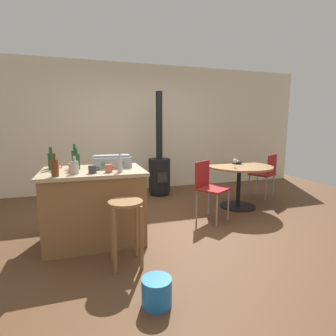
{
  "coord_description": "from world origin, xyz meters",
  "views": [
    {
      "loc": [
        -1.1,
        -3.42,
        1.41
      ],
      "look_at": [
        0.08,
        0.31,
        0.77
      ],
      "focal_mm": 28.22,
      "sensor_mm": 36.0,
      "label": 1
    }
  ],
  "objects_px": {
    "toolbox": "(112,162)",
    "wine_glass": "(235,161)",
    "cup_0": "(109,168)",
    "cup_1": "(93,169)",
    "serving_bowl": "(237,162)",
    "cup_3": "(56,167)",
    "cup_2": "(73,168)",
    "plastic_bucket": "(157,292)",
    "bottle_0": "(55,168)",
    "bottle_1": "(75,167)",
    "bottle_3": "(77,161)",
    "folding_chair_far": "(265,172)",
    "bottle_4": "(51,160)",
    "kitchen_island": "(95,205)",
    "bottle_6": "(75,159)",
    "wooden_stool": "(126,218)",
    "wood_stove": "(159,170)",
    "bottle_2": "(52,161)",
    "bottle_5": "(120,164)",
    "folding_chair_near": "(209,185)"
  },
  "relations": [
    {
      "from": "toolbox",
      "to": "wine_glass",
      "type": "height_order",
      "value": "toolbox"
    },
    {
      "from": "cup_0",
      "to": "cup_1",
      "type": "xyz_separation_m",
      "value": [
        -0.18,
        -0.0,
        -0.0
      ]
    },
    {
      "from": "cup_1",
      "to": "serving_bowl",
      "type": "height_order",
      "value": "cup_1"
    },
    {
      "from": "cup_1",
      "to": "cup_3",
      "type": "xyz_separation_m",
      "value": [
        -0.4,
        0.25,
        0.01
      ]
    },
    {
      "from": "cup_2",
      "to": "plastic_bucket",
      "type": "relative_size",
      "value": 0.49
    },
    {
      "from": "cup_0",
      "to": "serving_bowl",
      "type": "distance_m",
      "value": 2.57
    },
    {
      "from": "bottle_0",
      "to": "cup_2",
      "type": "bearing_deg",
      "value": 54.25
    },
    {
      "from": "bottle_1",
      "to": "bottle_3",
      "type": "height_order",
      "value": "bottle_3"
    },
    {
      "from": "folding_chair_far",
      "to": "bottle_4",
      "type": "bearing_deg",
      "value": -169.35
    },
    {
      "from": "bottle_4",
      "to": "kitchen_island",
      "type": "bearing_deg",
      "value": -29.69
    },
    {
      "from": "bottle_3",
      "to": "cup_1",
      "type": "distance_m",
      "value": 0.38
    },
    {
      "from": "folding_chair_far",
      "to": "toolbox",
      "type": "relative_size",
      "value": 1.87
    },
    {
      "from": "bottle_4",
      "to": "cup_2",
      "type": "height_order",
      "value": "bottle_4"
    },
    {
      "from": "bottle_3",
      "to": "bottle_6",
      "type": "height_order",
      "value": "bottle_6"
    },
    {
      "from": "toolbox",
      "to": "serving_bowl",
      "type": "xyz_separation_m",
      "value": [
        2.26,
        0.71,
        -0.19
      ]
    },
    {
      "from": "wooden_stool",
      "to": "folding_chair_far",
      "type": "relative_size",
      "value": 0.77
    },
    {
      "from": "wood_stove",
      "to": "bottle_2",
      "type": "relative_size",
      "value": 7.6
    },
    {
      "from": "bottle_1",
      "to": "bottle_2",
      "type": "distance_m",
      "value": 0.45
    },
    {
      "from": "cup_0",
      "to": "bottle_6",
      "type": "bearing_deg",
      "value": 128.52
    },
    {
      "from": "bottle_2",
      "to": "bottle_3",
      "type": "relative_size",
      "value": 1.05
    },
    {
      "from": "bottle_6",
      "to": "plastic_bucket",
      "type": "relative_size",
      "value": 1.24
    },
    {
      "from": "wine_glass",
      "to": "bottle_6",
      "type": "bearing_deg",
      "value": -174.19
    },
    {
      "from": "bottle_6",
      "to": "cup_2",
      "type": "relative_size",
      "value": 2.54
    },
    {
      "from": "kitchen_island",
      "to": "bottle_5",
      "type": "xyz_separation_m",
      "value": [
        0.29,
        -0.26,
        0.53
      ]
    },
    {
      "from": "kitchen_island",
      "to": "cup_3",
      "type": "bearing_deg",
      "value": 178.25
    },
    {
      "from": "folding_chair_near",
      "to": "cup_2",
      "type": "xyz_separation_m",
      "value": [
        -1.88,
        -0.33,
        0.41
      ]
    },
    {
      "from": "bottle_2",
      "to": "cup_1",
      "type": "relative_size",
      "value": 2.22
    },
    {
      "from": "wooden_stool",
      "to": "wine_glass",
      "type": "bearing_deg",
      "value": 31.39
    },
    {
      "from": "cup_2",
      "to": "cup_3",
      "type": "xyz_separation_m",
      "value": [
        -0.19,
        0.11,
        0.0
      ]
    },
    {
      "from": "folding_chair_far",
      "to": "bottle_2",
      "type": "relative_size",
      "value": 3.18
    },
    {
      "from": "folding_chair_near",
      "to": "bottle_5",
      "type": "distance_m",
      "value": 1.52
    },
    {
      "from": "wine_glass",
      "to": "kitchen_island",
      "type": "bearing_deg",
      "value": -167.87
    },
    {
      "from": "bottle_1",
      "to": "wine_glass",
      "type": "xyz_separation_m",
      "value": [
        2.44,
        0.71,
        -0.12
      ]
    },
    {
      "from": "folding_chair_far",
      "to": "wine_glass",
      "type": "distance_m",
      "value": 1.16
    },
    {
      "from": "cup_1",
      "to": "wine_glass",
      "type": "xyz_separation_m",
      "value": [
        2.25,
        0.72,
        -0.09
      ]
    },
    {
      "from": "folding_chair_near",
      "to": "toolbox",
      "type": "xyz_separation_m",
      "value": [
        -1.42,
        -0.12,
        0.43
      ]
    },
    {
      "from": "bottle_0",
      "to": "bottle_2",
      "type": "height_order",
      "value": "bottle_2"
    },
    {
      "from": "wooden_stool",
      "to": "cup_2",
      "type": "bearing_deg",
      "value": 128.9
    },
    {
      "from": "bottle_2",
      "to": "cup_2",
      "type": "height_order",
      "value": "bottle_2"
    },
    {
      "from": "wood_stove",
      "to": "bottle_1",
      "type": "relative_size",
      "value": 10.55
    },
    {
      "from": "bottle_0",
      "to": "wood_stove",
      "type": "bearing_deg",
      "value": 51.41
    },
    {
      "from": "bottle_2",
      "to": "bottle_5",
      "type": "height_order",
      "value": "bottle_2"
    },
    {
      "from": "cup_0",
      "to": "cup_3",
      "type": "bearing_deg",
      "value": 156.6
    },
    {
      "from": "bottle_1",
      "to": "cup_1",
      "type": "height_order",
      "value": "bottle_1"
    },
    {
      "from": "bottle_1",
      "to": "bottle_5",
      "type": "relative_size",
      "value": 0.85
    },
    {
      "from": "wood_stove",
      "to": "wine_glass",
      "type": "xyz_separation_m",
      "value": [
        0.9,
        -1.36,
        0.32
      ]
    },
    {
      "from": "cup_1",
      "to": "bottle_6",
      "type": "bearing_deg",
      "value": 112.47
    },
    {
      "from": "toolbox",
      "to": "cup_1",
      "type": "height_order",
      "value": "toolbox"
    },
    {
      "from": "serving_bowl",
      "to": "cup_2",
      "type": "bearing_deg",
      "value": -161.36
    },
    {
      "from": "bottle_1",
      "to": "folding_chair_near",
      "type": "bearing_deg",
      "value": 13.67
    }
  ]
}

